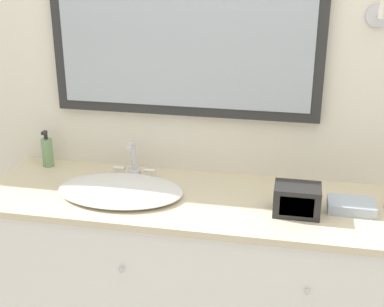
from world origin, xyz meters
name	(u,v)px	position (x,y,z in m)	size (l,w,h in m)	color
wall_back	(234,85)	(-0.01, 0.63, 1.28)	(8.00, 0.18, 2.55)	silver
vanity_counter	(221,285)	(0.00, 0.31, 0.43)	(2.09, 0.58, 0.86)	white
sink_basin	(121,189)	(-0.44, 0.29, 0.88)	(0.55, 0.42, 0.17)	white
soap_bottle	(47,152)	(-0.89, 0.52, 0.94)	(0.05, 0.05, 0.18)	#709966
appliance_box	(297,200)	(0.31, 0.25, 0.92)	(0.18, 0.13, 0.12)	black
hand_towel_near_sink	(351,206)	(0.52, 0.32, 0.88)	(0.19, 0.13, 0.04)	#A8B7C6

